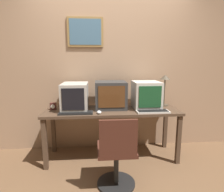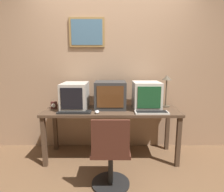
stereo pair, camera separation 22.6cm
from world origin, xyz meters
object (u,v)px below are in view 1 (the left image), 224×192
(office_chair, at_px, (117,157))
(mouse_near_keyboard, at_px, (99,112))
(monitor_right, at_px, (146,95))
(keyboard_main, at_px, (76,113))
(desk_clock, at_px, (53,106))
(monitor_center, at_px, (111,95))
(keyboard_side, at_px, (153,111))
(desk_lamp, at_px, (165,82))
(monitor_left, at_px, (75,96))

(office_chair, bearing_deg, mouse_near_keyboard, 110.17)
(monitor_right, bearing_deg, keyboard_main, -166.60)
(monitor_right, bearing_deg, desk_clock, -179.88)
(monitor_center, relative_size, office_chair, 0.53)
(keyboard_side, distance_m, mouse_near_keyboard, 0.72)
(keyboard_main, bearing_deg, desk_lamp, 15.16)
(monitor_right, relative_size, desk_lamp, 0.89)
(mouse_near_keyboard, relative_size, office_chair, 0.12)
(keyboard_side, relative_size, mouse_near_keyboard, 4.31)
(monitor_center, height_order, keyboard_main, monitor_center)
(desk_lamp, bearing_deg, monitor_right, -159.53)
(monitor_right, xyz_separation_m, keyboard_main, (-1.00, -0.24, -0.18))
(keyboard_side, relative_size, desk_clock, 4.33)
(keyboard_main, xyz_separation_m, desk_lamp, (1.32, 0.36, 0.35))
(keyboard_main, distance_m, desk_lamp, 1.41)
(monitor_center, height_order, office_chair, monitor_center)
(keyboard_side, distance_m, desk_clock, 1.40)
(monitor_right, relative_size, mouse_near_keyboard, 4.13)
(monitor_right, relative_size, keyboard_side, 0.96)
(monitor_right, xyz_separation_m, desk_clock, (-1.34, -0.00, -0.14))
(keyboard_main, distance_m, desk_clock, 0.42)
(keyboard_main, height_order, keyboard_side, same)
(monitor_left, height_order, desk_clock, monitor_left)
(office_chair, bearing_deg, monitor_center, 90.62)
(monitor_center, bearing_deg, keyboard_side, -27.51)
(office_chair, bearing_deg, keyboard_side, 42.64)
(keyboard_side, bearing_deg, desk_lamp, 52.33)
(monitor_left, relative_size, keyboard_main, 1.08)
(monitor_left, relative_size, mouse_near_keyboard, 4.71)
(monitor_center, bearing_deg, monitor_right, -3.39)
(monitor_left, distance_m, keyboard_main, 0.29)
(monitor_right, bearing_deg, desk_lamp, 20.47)
(monitor_right, height_order, office_chair, monitor_right)
(keyboard_side, bearing_deg, mouse_near_keyboard, -179.89)
(desk_clock, height_order, office_chair, office_chair)
(mouse_near_keyboard, distance_m, office_chair, 0.65)
(monitor_center, bearing_deg, mouse_near_keyboard, -121.18)
(keyboard_side, height_order, desk_lamp, desk_lamp)
(monitor_right, distance_m, keyboard_side, 0.32)
(desk_lamp, bearing_deg, keyboard_main, -164.84)
(monitor_center, xyz_separation_m, mouse_near_keyboard, (-0.17, -0.29, -0.18))
(monitor_right, xyz_separation_m, office_chair, (-0.51, -0.75, -0.55))
(monitor_left, xyz_separation_m, keyboard_main, (0.03, -0.22, -0.18))
(keyboard_main, relative_size, desk_clock, 4.38)
(keyboard_side, xyz_separation_m, desk_lamp, (0.29, 0.37, 0.35))
(desk_clock, relative_size, desk_lamp, 0.21)
(monitor_right, distance_m, office_chair, 1.07)
(mouse_near_keyboard, bearing_deg, keyboard_side, 0.11)
(desk_lamp, bearing_deg, monitor_center, -174.01)
(monitor_left, height_order, keyboard_main, monitor_left)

